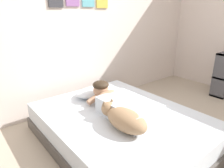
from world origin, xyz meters
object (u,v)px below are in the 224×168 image
Objects in this scene: pillow at (94,92)px; dog at (124,118)px; cell_phone at (137,106)px; coffee_cup at (118,98)px; person_lying at (120,103)px; bed at (121,127)px.

dog is (-0.23, -0.85, 0.05)m from pillow.
cell_phone is (0.21, -0.59, -0.05)m from pillow.
dog is 4.11× the size of cell_phone.
dog reaches higher than coffee_cup.
pillow is 3.71× the size of cell_phone.
coffee_cup is at bearing 54.87° from dog.
person_lying is (-0.04, -0.57, 0.05)m from pillow.
bed is 13.62× the size of cell_phone.
pillow is 4.16× the size of coffee_cup.
bed is 0.39m from dog.
bed is 15.26× the size of coffee_cup.
bed is at bearing -124.06° from coffee_cup.
coffee_cup is 0.28m from cell_phone.
person_lying is at bearing 63.04° from bed.
pillow is at bearing 111.99° from coffee_cup.
cell_phone reaches higher than bed.
dog is 0.63m from coffee_cup.
pillow is (0.06, 0.62, 0.22)m from bed.
pillow is 0.88m from dog.
bed is 3.32× the size of dog.
bed is 0.28m from person_lying.
coffee_cup reaches higher than bed.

